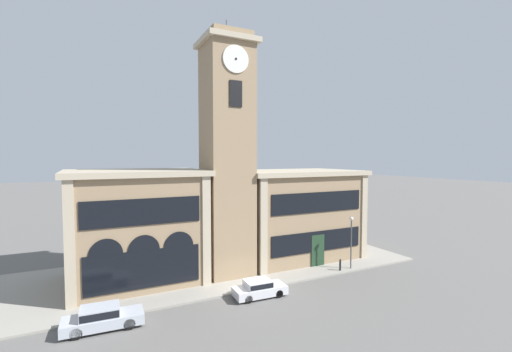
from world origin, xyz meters
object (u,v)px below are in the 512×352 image
at_px(parked_car_near, 102,317).
at_px(bollard, 340,265).
at_px(parked_car_mid, 259,288).
at_px(street_lamp, 351,234).

height_order(parked_car_near, bollard, parked_car_near).
relative_size(parked_car_mid, street_lamp, 0.84).
xyz_separation_m(parked_car_near, bollard, (20.45, 1.68, -0.08)).
bearing_deg(parked_car_near, street_lamp, 7.32).
bearing_deg(parked_car_mid, parked_car_near, -177.14).
height_order(parked_car_mid, bollard, parked_car_mid).
distance_m(parked_car_near, parked_car_mid, 11.05).
bearing_deg(bollard, parked_car_near, -175.30).
height_order(parked_car_mid, street_lamp, street_lamp).
relative_size(parked_car_near, bollard, 4.58).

